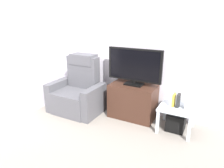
{
  "coord_description": "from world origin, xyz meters",
  "views": [
    {
      "loc": [
        1.24,
        -2.39,
        1.81
      ],
      "look_at": [
        -0.3,
        0.5,
        0.7
      ],
      "focal_mm": 33.16,
      "sensor_mm": 36.0,
      "label": 1
    }
  ],
  "objects_px": {
    "television": "(134,66)",
    "subwoofer_box": "(176,122)",
    "tv_stand": "(133,101)",
    "game_console": "(188,101)",
    "side_table": "(177,110)",
    "book_rightmost": "(178,101)",
    "book_middle": "(174,100)",
    "recliner_armchair": "(78,92)",
    "book_leftmost": "(172,99)"
  },
  "relations": [
    {
      "from": "recliner_armchair",
      "to": "book_rightmost",
      "type": "xyz_separation_m",
      "value": [
        1.86,
        0.11,
        0.16
      ]
    },
    {
      "from": "tv_stand",
      "to": "book_rightmost",
      "type": "distance_m",
      "value": 0.84
    },
    {
      "from": "tv_stand",
      "to": "side_table",
      "type": "relative_size",
      "value": 1.52
    },
    {
      "from": "side_table",
      "to": "book_rightmost",
      "type": "distance_m",
      "value": 0.17
    },
    {
      "from": "tv_stand",
      "to": "book_leftmost",
      "type": "relative_size",
      "value": 3.77
    },
    {
      "from": "tv_stand",
      "to": "recliner_armchair",
      "type": "distance_m",
      "value": 1.08
    },
    {
      "from": "recliner_armchair",
      "to": "tv_stand",
      "type": "bearing_deg",
      "value": 20.75
    },
    {
      "from": "book_middle",
      "to": "book_rightmost",
      "type": "relative_size",
      "value": 0.96
    },
    {
      "from": "tv_stand",
      "to": "recliner_armchair",
      "type": "relative_size",
      "value": 0.76
    },
    {
      "from": "side_table",
      "to": "book_leftmost",
      "type": "distance_m",
      "value": 0.2
    },
    {
      "from": "book_rightmost",
      "to": "game_console",
      "type": "height_order",
      "value": "game_console"
    },
    {
      "from": "subwoofer_box",
      "to": "game_console",
      "type": "distance_m",
      "value": 0.42
    },
    {
      "from": "book_leftmost",
      "to": "book_middle",
      "type": "height_order",
      "value": "book_leftmost"
    },
    {
      "from": "television",
      "to": "game_console",
      "type": "relative_size",
      "value": 4.26
    },
    {
      "from": "subwoofer_box",
      "to": "book_rightmost",
      "type": "relative_size",
      "value": 1.33
    },
    {
      "from": "television",
      "to": "recliner_armchair",
      "type": "relative_size",
      "value": 0.9
    },
    {
      "from": "book_rightmost",
      "to": "subwoofer_box",
      "type": "bearing_deg",
      "value": 101.11
    },
    {
      "from": "television",
      "to": "subwoofer_box",
      "type": "relative_size",
      "value": 3.44
    },
    {
      "from": "book_middle",
      "to": "game_console",
      "type": "distance_m",
      "value": 0.21
    },
    {
      "from": "tv_stand",
      "to": "book_middle",
      "type": "distance_m",
      "value": 0.78
    },
    {
      "from": "television",
      "to": "game_console",
      "type": "bearing_deg",
      "value": -6.0
    },
    {
      "from": "television",
      "to": "book_rightmost",
      "type": "xyz_separation_m",
      "value": [
        0.81,
        -0.13,
        -0.43
      ]
    },
    {
      "from": "book_middle",
      "to": "television",
      "type": "bearing_deg",
      "value": 170.07
    },
    {
      "from": "book_rightmost",
      "to": "side_table",
      "type": "bearing_deg",
      "value": 101.11
    },
    {
      "from": "tv_stand",
      "to": "subwoofer_box",
      "type": "distance_m",
      "value": 0.82
    },
    {
      "from": "recliner_armchair",
      "to": "book_rightmost",
      "type": "height_order",
      "value": "recliner_armchair"
    },
    {
      "from": "book_leftmost",
      "to": "book_rightmost",
      "type": "relative_size",
      "value": 1.02
    },
    {
      "from": "subwoofer_box",
      "to": "television",
      "type": "bearing_deg",
      "value": 172.22
    },
    {
      "from": "recliner_armchair",
      "to": "book_middle",
      "type": "relative_size",
      "value": 5.26
    },
    {
      "from": "book_leftmost",
      "to": "television",
      "type": "bearing_deg",
      "value": 169.55
    },
    {
      "from": "television",
      "to": "subwoofer_box",
      "type": "bearing_deg",
      "value": -7.78
    },
    {
      "from": "book_leftmost",
      "to": "game_console",
      "type": "bearing_deg",
      "value": 6.98
    },
    {
      "from": "subwoofer_box",
      "to": "game_console",
      "type": "bearing_deg",
      "value": 3.95
    },
    {
      "from": "side_table",
      "to": "book_rightmost",
      "type": "bearing_deg",
      "value": -78.89
    },
    {
      "from": "television",
      "to": "side_table",
      "type": "xyz_separation_m",
      "value": [
        0.8,
        -0.11,
        -0.6
      ]
    },
    {
      "from": "recliner_armchair",
      "to": "game_console",
      "type": "height_order",
      "value": "recliner_armchair"
    },
    {
      "from": "subwoofer_box",
      "to": "game_console",
      "type": "height_order",
      "value": "game_console"
    },
    {
      "from": "subwoofer_box",
      "to": "book_leftmost",
      "type": "bearing_deg",
      "value": -168.69
    },
    {
      "from": "subwoofer_box",
      "to": "book_leftmost",
      "type": "distance_m",
      "value": 0.4
    },
    {
      "from": "subwoofer_box",
      "to": "book_middle",
      "type": "bearing_deg",
      "value": -162.1
    },
    {
      "from": "book_leftmost",
      "to": "side_table",
      "type": "bearing_deg",
      "value": 11.31
    },
    {
      "from": "recliner_armchair",
      "to": "game_console",
      "type": "xyz_separation_m",
      "value": [
        2.0,
        0.14,
        0.16
      ]
    },
    {
      "from": "tv_stand",
      "to": "game_console",
      "type": "relative_size",
      "value": 3.57
    },
    {
      "from": "side_table",
      "to": "book_middle",
      "type": "bearing_deg",
      "value": -162.1
    },
    {
      "from": "side_table",
      "to": "book_middle",
      "type": "distance_m",
      "value": 0.18
    },
    {
      "from": "tv_stand",
      "to": "television",
      "type": "relative_size",
      "value": 0.84
    },
    {
      "from": "tv_stand",
      "to": "game_console",
      "type": "xyz_separation_m",
      "value": [
        0.95,
        -0.08,
        0.23
      ]
    },
    {
      "from": "side_table",
      "to": "book_rightmost",
      "type": "height_order",
      "value": "book_rightmost"
    },
    {
      "from": "side_table",
      "to": "game_console",
      "type": "xyz_separation_m",
      "value": [
        0.15,
        0.01,
        0.18
      ]
    },
    {
      "from": "tv_stand",
      "to": "recliner_armchair",
      "type": "bearing_deg",
      "value": -168.19
    }
  ]
}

